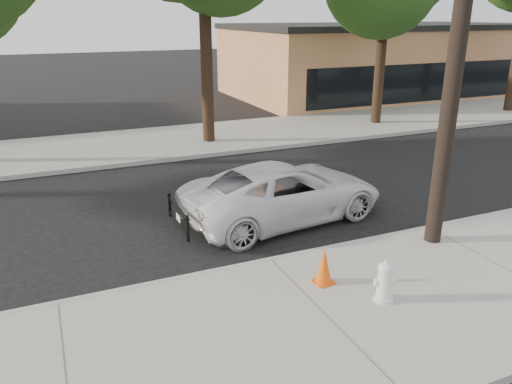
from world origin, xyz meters
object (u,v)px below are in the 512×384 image
police_cruiser (284,192)px  traffic_cone (324,266)px  utility_pole (461,18)px  fire_hydrant (385,282)px

police_cruiser → traffic_cone: (-0.84, -3.33, -0.22)m
utility_pole → traffic_cone: size_ratio=13.36×
police_cruiser → fire_hydrant: police_cruiser is taller
police_cruiser → fire_hydrant: (-0.20, -4.25, -0.21)m
traffic_cone → police_cruiser: bearing=75.8°
utility_pole → fire_hydrant: 5.11m
fire_hydrant → police_cruiser: bearing=104.6°
utility_pole → traffic_cone: (-3.11, -0.63, -4.22)m
utility_pole → fire_hydrant: utility_pole is taller
fire_hydrant → traffic_cone: (-0.64, 0.92, -0.02)m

